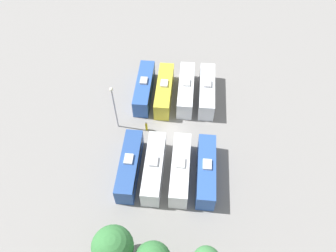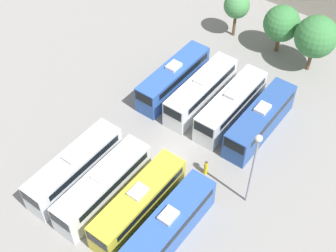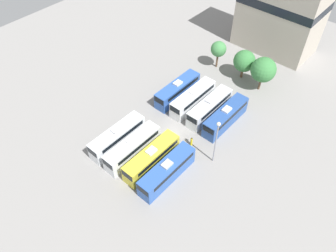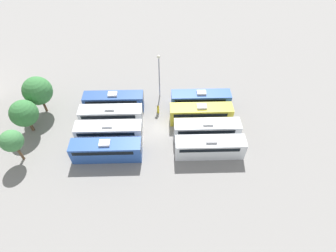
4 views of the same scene
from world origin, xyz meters
name	(u,v)px [view 4 (image 4 of 4)]	position (x,y,z in m)	size (l,w,h in m)	color
ground_plane	(158,130)	(0.00, 0.00, 0.00)	(110.77, 110.77, 0.00)	gray
bus_0	(210,147)	(-5.31, -7.88, 1.78)	(2.56, 10.52, 3.60)	silver
bus_1	(207,129)	(-1.76, -7.86, 1.78)	(2.56, 10.52, 3.60)	silver
bus_2	(201,113)	(1.92, -7.32, 1.78)	(2.56, 10.52, 3.60)	gold
bus_3	(200,100)	(5.40, -7.65, 1.78)	(2.56, 10.52, 3.60)	#2D56A8
bus_4	(106,150)	(-5.48, 7.75, 1.78)	(2.56, 10.52, 3.60)	#2D56A8
bus_5	(109,132)	(-1.82, 7.81, 1.78)	(2.56, 10.52, 3.60)	silver
bus_6	(111,115)	(1.92, 7.90, 1.78)	(2.56, 10.52, 3.60)	silver
bus_7	(114,101)	(5.43, 7.84, 1.78)	(2.56, 10.52, 3.60)	#284C93
worker_person	(158,109)	(4.09, -0.03, 0.85)	(0.36, 0.36, 1.83)	gold
light_pole	(159,70)	(8.78, -0.34, 5.91)	(0.60, 0.60, 8.87)	gray
tree_0	(12,141)	(-5.50, 20.70, 4.34)	(3.21, 3.21, 5.98)	brown
tree_1	(24,113)	(0.46, 21.14, 3.96)	(4.35, 4.35, 6.16)	brown
tree_2	(38,91)	(5.11, 20.20, 4.67)	(4.84, 4.84, 7.10)	brown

